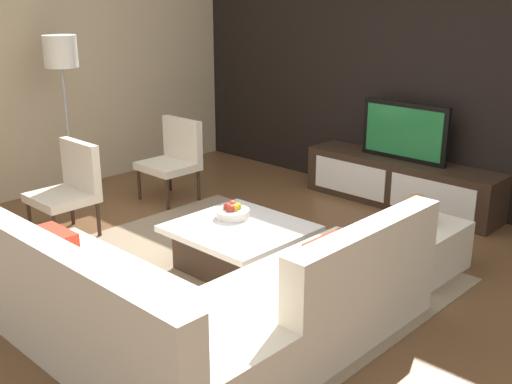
{
  "coord_description": "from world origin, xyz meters",
  "views": [
    {
      "loc": [
        3.19,
        -3.16,
        2.18
      ],
      "look_at": [
        -0.32,
        0.52,
        0.52
      ],
      "focal_mm": 43.33,
      "sensor_mm": 36.0,
      "label": 1
    }
  ],
  "objects_px": {
    "coffee_table": "(240,246)",
    "accent_chair_near": "(70,184)",
    "floor_lamp": "(61,61)",
    "decorative_ball": "(416,208)",
    "sectional_couch": "(196,305)",
    "ottoman": "(413,245)",
    "fruit_bowl": "(233,212)",
    "television": "(404,132)",
    "accent_chair_far": "(174,155)",
    "media_console": "(400,183)"
  },
  "relations": [
    {
      "from": "accent_chair_near",
      "to": "ottoman",
      "type": "bearing_deg",
      "value": 37.21
    },
    {
      "from": "media_console",
      "to": "coffee_table",
      "type": "distance_m",
      "value": 2.3
    },
    {
      "from": "accent_chair_far",
      "to": "ottoman",
      "type": "bearing_deg",
      "value": 9.66
    },
    {
      "from": "floor_lamp",
      "to": "ottoman",
      "type": "xyz_separation_m",
      "value": [
        3.53,
        1.02,
        -1.3
      ]
    },
    {
      "from": "television",
      "to": "sectional_couch",
      "type": "height_order",
      "value": "television"
    },
    {
      "from": "coffee_table",
      "to": "accent_chair_near",
      "type": "distance_m",
      "value": 1.78
    },
    {
      "from": "ottoman",
      "to": "decorative_ball",
      "type": "xyz_separation_m",
      "value": [
        0.0,
        0.0,
        0.32
      ]
    },
    {
      "from": "media_console",
      "to": "decorative_ball",
      "type": "bearing_deg",
      "value": -55.09
    },
    {
      "from": "coffee_table",
      "to": "accent_chair_far",
      "type": "distance_m",
      "value": 2.01
    },
    {
      "from": "sectional_couch",
      "to": "accent_chair_far",
      "type": "distance_m",
      "value": 3.02
    },
    {
      "from": "media_console",
      "to": "sectional_couch",
      "type": "distance_m",
      "value": 3.32
    },
    {
      "from": "accent_chair_near",
      "to": "floor_lamp",
      "type": "distance_m",
      "value": 1.41
    },
    {
      "from": "media_console",
      "to": "accent_chair_near",
      "type": "distance_m",
      "value": 3.34
    },
    {
      "from": "media_console",
      "to": "ottoman",
      "type": "xyz_separation_m",
      "value": [
        0.9,
        -1.3,
        -0.05
      ]
    },
    {
      "from": "media_console",
      "to": "sectional_couch",
      "type": "height_order",
      "value": "sectional_couch"
    },
    {
      "from": "fruit_bowl",
      "to": "decorative_ball",
      "type": "xyz_separation_m",
      "value": [
        1.19,
        0.9,
        0.09
      ]
    },
    {
      "from": "accent_chair_near",
      "to": "accent_chair_far",
      "type": "bearing_deg",
      "value": 103.49
    },
    {
      "from": "accent_chair_near",
      "to": "ottoman",
      "type": "height_order",
      "value": "accent_chair_near"
    },
    {
      "from": "decorative_ball",
      "to": "fruit_bowl",
      "type": "bearing_deg",
      "value": -142.87
    },
    {
      "from": "sectional_couch",
      "to": "decorative_ball",
      "type": "xyz_separation_m",
      "value": [
        0.4,
        1.99,
        0.24
      ]
    },
    {
      "from": "sectional_couch",
      "to": "decorative_ball",
      "type": "distance_m",
      "value": 2.05
    },
    {
      "from": "coffee_table",
      "to": "accent_chair_near",
      "type": "bearing_deg",
      "value": -162.67
    },
    {
      "from": "television",
      "to": "accent_chair_near",
      "type": "relative_size",
      "value": 1.11
    },
    {
      "from": "ottoman",
      "to": "accent_chair_far",
      "type": "bearing_deg",
      "value": -176.21
    },
    {
      "from": "sectional_couch",
      "to": "floor_lamp",
      "type": "xyz_separation_m",
      "value": [
        -3.13,
        0.97,
        1.22
      ]
    },
    {
      "from": "coffee_table",
      "to": "sectional_couch",
      "type": "bearing_deg",
      "value": -58.82
    },
    {
      "from": "ottoman",
      "to": "accent_chair_far",
      "type": "xyz_separation_m",
      "value": [
        -2.82,
        -0.19,
        0.29
      ]
    },
    {
      "from": "television",
      "to": "accent_chair_near",
      "type": "height_order",
      "value": "television"
    },
    {
      "from": "coffee_table",
      "to": "accent_chair_far",
      "type": "bearing_deg",
      "value": 155.88
    },
    {
      "from": "floor_lamp",
      "to": "accent_chair_far",
      "type": "height_order",
      "value": "floor_lamp"
    },
    {
      "from": "sectional_couch",
      "to": "accent_chair_near",
      "type": "bearing_deg",
      "value": 168.45
    },
    {
      "from": "coffee_table",
      "to": "decorative_ball",
      "type": "height_order",
      "value": "decorative_ball"
    },
    {
      "from": "fruit_bowl",
      "to": "floor_lamp",
      "type": "bearing_deg",
      "value": -176.95
    },
    {
      "from": "television",
      "to": "floor_lamp",
      "type": "xyz_separation_m",
      "value": [
        -2.63,
        -2.32,
        0.7
      ]
    },
    {
      "from": "media_console",
      "to": "fruit_bowl",
      "type": "relative_size",
      "value": 7.6
    },
    {
      "from": "media_console",
      "to": "ottoman",
      "type": "height_order",
      "value": "media_console"
    },
    {
      "from": "ottoman",
      "to": "fruit_bowl",
      "type": "distance_m",
      "value": 1.51
    },
    {
      "from": "television",
      "to": "floor_lamp",
      "type": "distance_m",
      "value": 3.58
    },
    {
      "from": "coffee_table",
      "to": "ottoman",
      "type": "xyz_separation_m",
      "value": [
        1.0,
        1.0,
        -0.0
      ]
    },
    {
      "from": "media_console",
      "to": "ottoman",
      "type": "distance_m",
      "value": 1.58
    },
    {
      "from": "fruit_bowl",
      "to": "decorative_ball",
      "type": "bearing_deg",
      "value": 37.13
    },
    {
      "from": "ottoman",
      "to": "decorative_ball",
      "type": "relative_size",
      "value": 2.91
    },
    {
      "from": "floor_lamp",
      "to": "ottoman",
      "type": "height_order",
      "value": "floor_lamp"
    },
    {
      "from": "accent_chair_far",
      "to": "media_console",
      "type": "bearing_deg",
      "value": 43.56
    },
    {
      "from": "television",
      "to": "accent_chair_near",
      "type": "bearing_deg",
      "value": -122.25
    },
    {
      "from": "media_console",
      "to": "floor_lamp",
      "type": "height_order",
      "value": "floor_lamp"
    },
    {
      "from": "sectional_couch",
      "to": "decorative_ball",
      "type": "relative_size",
      "value": 9.66
    },
    {
      "from": "fruit_bowl",
      "to": "decorative_ball",
      "type": "relative_size",
      "value": 1.16
    },
    {
      "from": "television",
      "to": "fruit_bowl",
      "type": "relative_size",
      "value": 3.46
    },
    {
      "from": "floor_lamp",
      "to": "decorative_ball",
      "type": "xyz_separation_m",
      "value": [
        3.53,
        1.02,
        -0.98
      ]
    }
  ]
}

